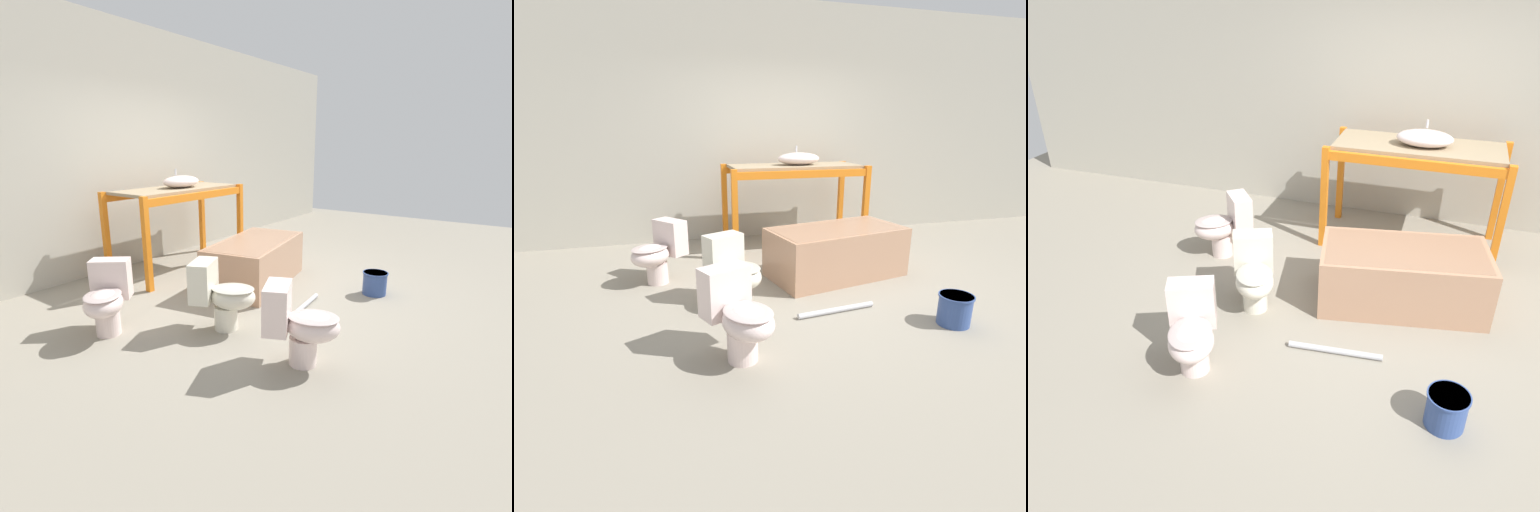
{
  "view_description": "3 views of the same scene",
  "coord_description": "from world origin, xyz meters",
  "views": [
    {
      "loc": [
        -3.65,
        -2.58,
        1.66
      ],
      "look_at": [
        -0.53,
        -0.38,
        0.59
      ],
      "focal_mm": 28.0,
      "sensor_mm": 36.0,
      "label": 1
    },
    {
      "loc": [
        -1.64,
        -3.71,
        1.57
      ],
      "look_at": [
        -0.71,
        -0.39,
        0.46
      ],
      "focal_mm": 28.0,
      "sensor_mm": 36.0,
      "label": 2
    },
    {
      "loc": [
        0.41,
        -3.76,
        2.61
      ],
      "look_at": [
        -0.73,
        -0.45,
        0.62
      ],
      "focal_mm": 35.0,
      "sensor_mm": 36.0,
      "label": 3
    }
  ],
  "objects": [
    {
      "name": "bucket_white",
      "position": [
        0.65,
        -1.21,
        0.14
      ],
      "size": [
        0.28,
        0.28,
        0.26
      ],
      "color": "#334C8C",
      "rests_on": "ground_plane"
    },
    {
      "name": "toilet_extra",
      "position": [
        -1.17,
        -1.24,
        0.34
      ],
      "size": [
        0.54,
        0.67,
        0.64
      ],
      "rotation": [
        0.0,
        0.0,
        0.42
      ],
      "color": "silver",
      "rests_on": "ground_plane"
    },
    {
      "name": "loose_pipe",
      "position": [
        -0.2,
        -0.75,
        0.02
      ],
      "size": [
        0.74,
        0.12,
        0.05
      ],
      "color": "#B7B7BC",
      "rests_on": "ground_plane"
    },
    {
      "name": "shelving_rack",
      "position": [
        0.1,
        1.35,
        0.93
      ],
      "size": [
        1.81,
        0.83,
        1.11
      ],
      "color": "orange",
      "rests_on": "ground_plane"
    },
    {
      "name": "bathtub_main",
      "position": [
        0.18,
        0.13,
        0.31
      ],
      "size": [
        1.55,
        1.0,
        0.54
      ],
      "rotation": [
        0.0,
        0.0,
        0.19
      ],
      "color": "tan",
      "rests_on": "ground_plane"
    },
    {
      "name": "toilet_near",
      "position": [
        -1.04,
        -0.35,
        0.34
      ],
      "size": [
        0.54,
        0.67,
        0.64
      ],
      "rotation": [
        0.0,
        0.0,
        0.42
      ],
      "color": "silver",
      "rests_on": "ground_plane"
    },
    {
      "name": "toilet_far",
      "position": [
        -1.69,
        0.44,
        0.34
      ],
      "size": [
        0.66,
        0.62,
        0.64
      ],
      "rotation": [
        0.0,
        0.0,
        -0.9
      ],
      "color": "silver",
      "rests_on": "ground_plane"
    },
    {
      "name": "sink_basin",
      "position": [
        0.15,
        1.31,
        1.19
      ],
      "size": [
        0.56,
        0.36,
        0.24
      ],
      "color": "silver",
      "rests_on": "shelving_rack"
    },
    {
      "name": "warehouse_wall_rear",
      "position": [
        0.0,
        2.09,
        1.6
      ],
      "size": [
        10.8,
        0.08,
        3.2
      ],
      "color": "#B2AD9E",
      "rests_on": "ground_plane"
    },
    {
      "name": "ground_plane",
      "position": [
        0.0,
        0.0,
        0.0
      ],
      "size": [
        12.0,
        12.0,
        0.0
      ],
      "primitive_type": "plane",
      "color": "gray"
    }
  ]
}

